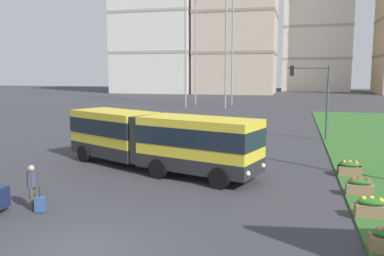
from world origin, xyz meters
TOP-DOWN VIEW (x-y plane):
  - ground_plane at (0.00, 0.00)m, footprint 260.00×260.00m
  - articulated_bus at (-1.16, 9.85)m, footprint 11.84×6.62m
  - car_silver_hatch at (-6.04, 22.04)m, footprint 4.52×2.28m
  - pedestrian_crossing at (-3.54, 2.64)m, footprint 0.36×0.57m
  - rolling_suitcase at (-3.09, 2.44)m, footprint 0.40×0.30m
  - flower_planter_1 at (8.81, 4.89)m, footprint 1.10×0.56m
  - flower_planter_2 at (8.81, 7.63)m, footprint 1.10×0.56m
  - flower_planter_3 at (8.81, 10.92)m, footprint 1.10×0.56m
  - flower_planter_4 at (8.81, 11.12)m, footprint 1.10×0.56m
  - traffic_light_far_right at (7.42, 22.00)m, footprint 3.10×0.28m
  - apartment_tower_west at (-30.00, 92.57)m, footprint 21.18×18.93m

SIDE VIEW (x-z plane):
  - ground_plane at x=0.00m, z-range 0.00..0.00m
  - rolling_suitcase at x=-3.09m, z-range -0.17..0.80m
  - flower_planter_1 at x=8.81m, z-range 0.06..0.80m
  - flower_planter_2 at x=8.81m, z-range 0.06..0.80m
  - flower_planter_3 at x=8.81m, z-range 0.06..0.80m
  - flower_planter_4 at x=8.81m, z-range 0.06..0.80m
  - car_silver_hatch at x=-6.04m, z-range -0.04..1.54m
  - pedestrian_crossing at x=-3.54m, z-range 0.13..1.87m
  - articulated_bus at x=-1.16m, z-range 0.15..3.15m
  - traffic_light_far_right at x=7.42m, z-range 1.06..6.83m
  - apartment_tower_west at x=-30.00m, z-range 0.02..40.01m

